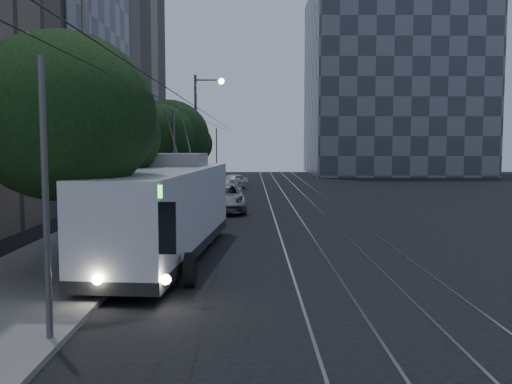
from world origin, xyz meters
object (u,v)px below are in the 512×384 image
object	(u,v)px
car_white_b	(223,188)
car_white_c	(212,187)
streetlamp_far	(201,124)
streetlamp_near	(101,89)
car_white_a	(208,198)
pickup_silver	(222,198)
trolleybus	(167,211)
car_white_d	(232,182)

from	to	relation	value
car_white_b	car_white_c	world-z (taller)	car_white_b
car_white_b	streetlamp_far	size ratio (longest dim) A/B	0.50
car_white_b	streetlamp_near	size ratio (longest dim) A/B	0.49
car_white_a	streetlamp_near	world-z (taller)	streetlamp_near
car_white_b	car_white_a	bearing A→B (deg)	-80.93
pickup_silver	car_white_c	distance (m)	11.36
trolleybus	streetlamp_near	size ratio (longest dim) A/B	1.33
car_white_a	streetlamp_near	distance (m)	19.76
pickup_silver	streetlamp_far	xyz separation A→B (m)	(-2.00, 8.55, 4.79)
pickup_silver	car_white_d	distance (m)	16.27
trolleybus	car_white_a	bearing A→B (deg)	94.12
streetlamp_far	car_white_a	bearing A→B (deg)	-82.25
trolleybus	car_white_a	xyz separation A→B (m)	(0.36, 15.13, -0.98)
trolleybus	pickup_silver	distance (m)	14.44
car_white_c	streetlamp_near	world-z (taller)	streetlamp_near
car_white_d	streetlamp_far	bearing A→B (deg)	-80.69
pickup_silver	car_white_c	xyz separation A→B (m)	(-1.37, 11.27, -0.21)
car_white_d	car_white_b	bearing A→B (deg)	-69.89
car_white_c	car_white_d	xyz separation A→B (m)	(1.47, 5.00, 0.06)
pickup_silver	car_white_b	world-z (taller)	pickup_silver
trolleybus	car_white_a	world-z (taller)	trolleybus
trolleybus	pickup_silver	bearing A→B (deg)	90.33
car_white_d	streetlamp_far	world-z (taller)	streetlamp_far
pickup_silver	streetlamp_far	size ratio (longest dim) A/B	0.66
car_white_b	car_white_c	distance (m)	1.90
streetlamp_near	car_white_d	bearing A→B (deg)	85.54
trolleybus	car_white_a	distance (m)	15.16
streetlamp_far	trolleybus	bearing A→B (deg)	-88.26
car_white_d	streetlamp_far	size ratio (longest dim) A/B	0.45
car_white_b	car_white_d	bearing A→B (deg)	98.08
car_white_c	trolleybus	bearing A→B (deg)	-69.74
car_white_d	car_white_c	bearing A→B (deg)	-81.92
pickup_silver	car_white_d	bearing A→B (deg)	86.52
pickup_silver	car_white_b	distance (m)	9.65
streetlamp_far	car_white_c	bearing A→B (deg)	77.10
streetlamp_near	streetlamp_far	size ratio (longest dim) A/B	1.03
pickup_silver	car_white_a	size ratio (longest dim) A/B	1.36
trolleybus	streetlamp_near	distance (m)	5.77
car_white_a	car_white_b	bearing A→B (deg)	102.88
streetlamp_near	streetlamp_far	xyz separation A→B (m)	(0.60, 26.81, -0.15)
trolleybus	car_white_d	size ratio (longest dim) A/B	3.08
car_white_a	car_white_d	world-z (taller)	car_white_a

